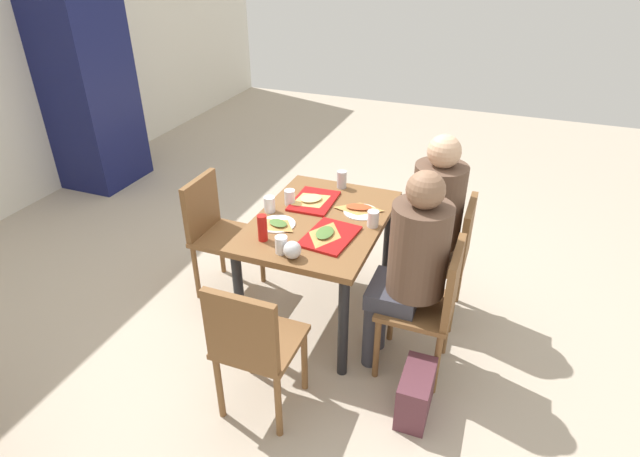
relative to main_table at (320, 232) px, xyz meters
The scene contains 25 objects.
ground_plane 0.63m from the main_table, ahead, with size 10.00×10.00×0.02m, color #B7A893.
main_table is the anchor object (origin of this frame).
chair_near_left 0.83m from the main_table, 109.59° to the right, with size 0.40×0.40×0.85m.
chair_near_right 0.83m from the main_table, 70.41° to the right, with size 0.40×0.40×0.85m.
chair_far_side 0.78m from the main_table, 90.00° to the left, with size 0.40×0.40×0.85m.
chair_left_end 0.94m from the main_table, behind, with size 0.40×0.40×0.85m.
person_in_red 0.70m from the main_table, 113.50° to the right, with size 0.32×0.42×1.26m.
person_in_brown_jacket 0.70m from the main_table, 66.50° to the right, with size 0.32×0.42×1.26m.
tray_red_near 0.26m from the main_table, 144.73° to the right, with size 0.36×0.26×0.02m, color #B21414.
tray_red_far 0.25m from the main_table, 31.23° to the left, with size 0.36×0.26×0.02m, color #B21414.
paper_plate_center 0.29m from the main_table, 127.64° to the left, with size 0.22×0.22×0.01m, color white.
paper_plate_near_edge 0.29m from the main_table, 52.36° to the right, with size 0.22×0.22×0.01m, color white.
pizza_slice_a 0.26m from the main_table, 151.83° to the right, with size 0.23×0.15×0.02m.
pizza_slice_b 0.26m from the main_table, 36.26° to the left, with size 0.27×0.27×0.02m.
pizza_slice_c 0.30m from the main_table, 132.57° to the left, with size 0.17×0.21×0.02m.
pizza_slice_d 0.30m from the main_table, 44.81° to the right, with size 0.17×0.26×0.02m.
plastic_cup_a 0.36m from the main_table, 94.75° to the left, with size 0.07×0.07×0.10m, color white.
plastic_cup_b 0.36m from the main_table, 85.25° to the right, with size 0.07×0.07×0.10m, color white.
plastic_cup_c 0.47m from the main_table, behind, with size 0.07×0.07×0.10m, color white.
plastic_cup_d 0.31m from the main_table, 66.49° to the left, with size 0.07×0.07×0.10m, color white.
soda_can 0.50m from the main_table, ahead, with size 0.07×0.07×0.12m, color #B7BCC6.
condiment_bottle 0.45m from the main_table, 149.10° to the left, with size 0.06×0.06×0.16m, color red.
foil_bundle 0.49m from the main_table, behind, with size 0.10×0.10×0.10m, color silver.
handbag 1.12m from the main_table, 128.38° to the right, with size 0.32×0.16×0.28m, color #592D38.
drink_fridge 3.12m from the main_table, 66.82° to the left, with size 0.70×0.60×1.90m, color #14194C.
Camera 1 is at (-2.63, -1.02, 2.29)m, focal length 29.19 mm.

